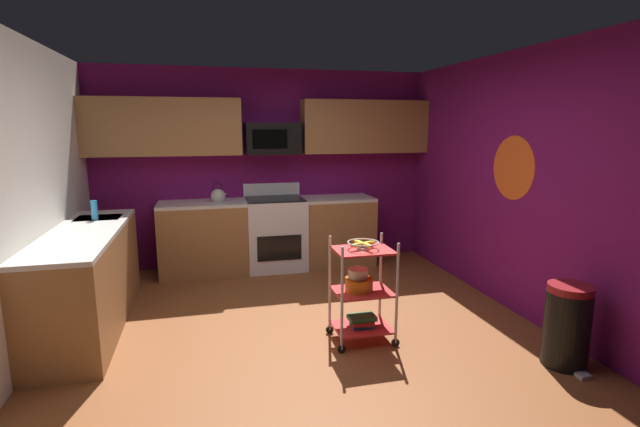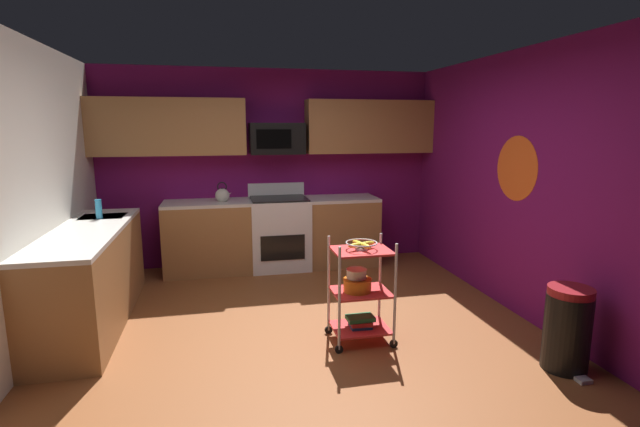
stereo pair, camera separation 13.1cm
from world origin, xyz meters
name	(u,v)px [view 2 (the right image)]	position (x,y,z in m)	size (l,w,h in m)	color
floor	(302,337)	(0.00, 0.00, -0.02)	(4.40, 4.80, 0.04)	brown
wall_back	(270,168)	(0.00, 2.43, 1.30)	(4.52, 0.06, 2.60)	#6B1156
wall_left	(9,202)	(-2.23, 0.00, 1.30)	(0.06, 4.80, 2.60)	silver
wall_right	(531,186)	(2.23, 0.00, 1.30)	(0.06, 4.80, 2.60)	#6B1156
wall_flower_decal	(516,168)	(2.20, 0.20, 1.45)	(0.64, 0.64, 0.00)	#E5591E
counter_run	(207,249)	(-0.85, 1.49, 0.46)	(3.59, 2.78, 0.92)	#9E6B3D
oven_range	(279,232)	(0.08, 2.10, 0.48)	(0.76, 0.65, 1.10)	white
upper_cabinets	(269,127)	(-0.02, 2.23, 1.85)	(4.40, 0.33, 0.70)	#9E6B3D
microwave	(277,139)	(0.08, 2.21, 1.70)	(0.70, 0.39, 0.40)	black
rolling_cart	(361,292)	(0.48, -0.21, 0.45)	(0.55, 0.41, 0.91)	silver
fruit_bowl	(362,244)	(0.48, -0.21, 0.88)	(0.27, 0.27, 0.07)	silver
mixing_bowl_large	(357,285)	(0.45, -0.21, 0.52)	(0.25, 0.25, 0.11)	orange
mixing_bowl_small	(356,273)	(0.45, -0.20, 0.62)	(0.18, 0.18, 0.08)	silver
book_stack	(360,321)	(0.48, -0.21, 0.18)	(0.24, 0.19, 0.10)	#1E4C8C
kettle	(222,195)	(-0.64, 2.10, 1.00)	(0.21, 0.18, 0.26)	beige
dish_soap_bottle	(99,209)	(-1.90, 1.22, 1.02)	(0.06, 0.06, 0.20)	#2D8CBF
trash_can	(567,329)	(1.90, -1.01, 0.33)	(0.34, 0.42, 0.66)	black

